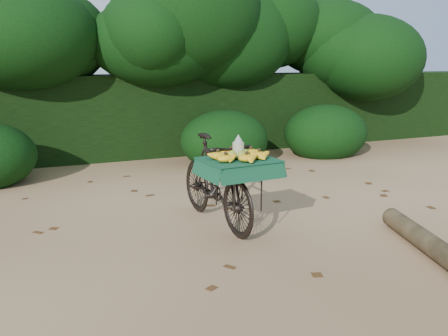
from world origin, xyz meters
name	(u,v)px	position (x,y,z in m)	size (l,w,h in m)	color
ground	(253,246)	(0.00, 0.00, 0.00)	(80.00, 80.00, 0.00)	tan
vendor_bicycle	(217,180)	(-0.09, 0.87, 0.60)	(0.88, 1.96, 1.17)	black
hedge_backdrop	(130,115)	(0.00, 6.30, 0.90)	(26.00, 1.80, 1.80)	black
tree_row	(105,66)	(-0.65, 5.50, 2.00)	(14.50, 2.00, 4.00)	black
bush_clumps	(178,146)	(0.50, 4.30, 0.45)	(8.80, 1.70, 0.90)	black
leaf_litter	(230,228)	(0.00, 0.65, 0.01)	(7.00, 7.30, 0.01)	#4E2D14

